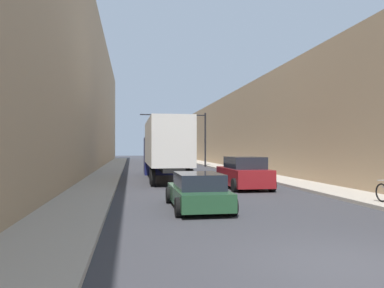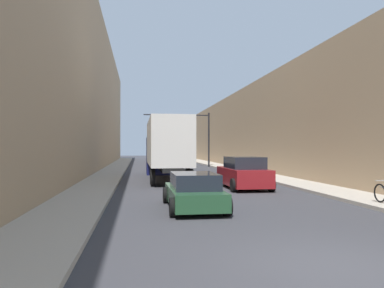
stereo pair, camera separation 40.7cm
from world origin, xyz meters
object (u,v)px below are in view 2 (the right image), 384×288
object	(u,v)px
suv_car	(243,173)
traffic_signal_gantry	(193,129)
semi_truck	(166,147)
sedan_car	(194,192)

from	to	relation	value
suv_car	traffic_signal_gantry	xyz separation A→B (m)	(0.59, 23.25, 3.62)
semi_truck	sedan_car	distance (m)	13.39
semi_truck	sedan_car	xyz separation A→B (m)	(0.06, -13.29, -1.66)
semi_truck	sedan_car	world-z (taller)	semi_truck
traffic_signal_gantry	semi_truck	bearing A→B (deg)	-104.98
semi_truck	suv_car	bearing A→B (deg)	-61.08
semi_truck	traffic_signal_gantry	distance (m)	17.09
semi_truck	sedan_car	bearing A→B (deg)	-89.72
sedan_car	traffic_signal_gantry	xyz separation A→B (m)	(4.32, 29.67, 3.82)
semi_truck	traffic_signal_gantry	size ratio (longest dim) A/B	1.64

